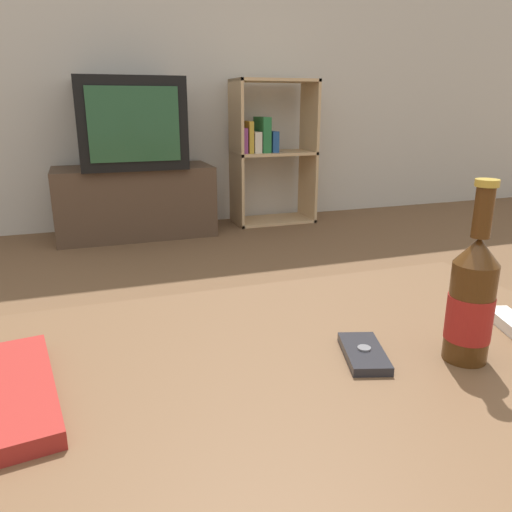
# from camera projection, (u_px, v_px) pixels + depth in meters

# --- Properties ---
(back_wall) EXTENTS (8.00, 0.05, 2.60)m
(back_wall) POSITION_uv_depth(u_px,v_px,m) (95.00, 26.00, 3.13)
(back_wall) COLOR beige
(back_wall) RESTS_ON ground_plane
(coffee_table) EXTENTS (1.29, 0.82, 0.46)m
(coffee_table) POSITION_uv_depth(u_px,v_px,m) (247.00, 439.00, 0.66)
(coffee_table) COLOR brown
(coffee_table) RESTS_ON ground_plane
(tv_stand) EXTENTS (0.99, 0.43, 0.45)m
(tv_stand) POSITION_uv_depth(u_px,v_px,m) (135.00, 201.00, 3.23)
(tv_stand) COLOR #4C3828
(tv_stand) RESTS_ON ground_plane
(television) EXTENTS (0.63, 0.53, 0.54)m
(television) POSITION_uv_depth(u_px,v_px,m) (130.00, 123.00, 3.08)
(television) COLOR black
(television) RESTS_ON tv_stand
(bookshelf) EXTENTS (0.57, 0.30, 0.99)m
(bookshelf) POSITION_uv_depth(u_px,v_px,m) (269.00, 149.00, 3.51)
(bookshelf) COLOR tan
(bookshelf) RESTS_ON ground_plane
(beer_bottle) EXTENTS (0.07, 0.07, 0.27)m
(beer_bottle) POSITION_uv_depth(u_px,v_px,m) (471.00, 300.00, 0.73)
(beer_bottle) COLOR #47280F
(beer_bottle) RESTS_ON coffee_table
(cell_phone) EXTENTS (0.09, 0.13, 0.02)m
(cell_phone) POSITION_uv_depth(u_px,v_px,m) (364.00, 353.00, 0.76)
(cell_phone) COLOR #232328
(cell_phone) RESTS_ON coffee_table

